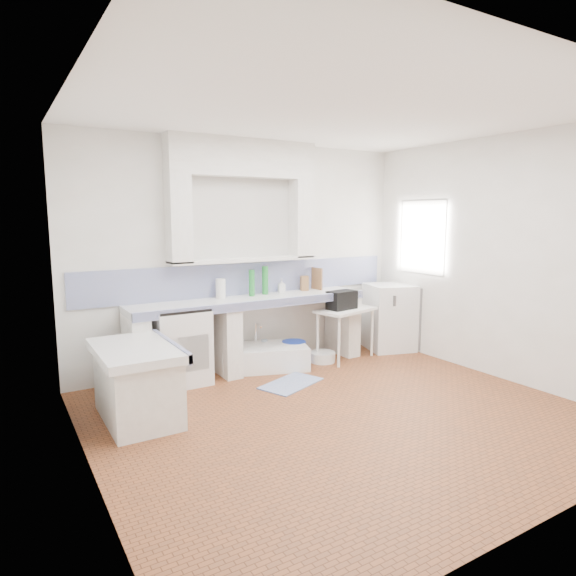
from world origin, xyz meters
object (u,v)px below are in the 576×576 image
side_table (345,334)px  fridge (389,317)px  stove (179,346)px  sink (264,358)px

side_table → fridge: (0.84, 0.07, 0.13)m
stove → sink: 1.11m
sink → fridge: bearing=15.2°
stove → side_table: stove is taller
stove → sink: (1.07, -0.02, -0.29)m
fridge → side_table: bearing=-158.4°
stove → sink: bearing=-1.0°
fridge → stove: bearing=-165.8°
stove → side_table: (2.20, -0.21, -0.08)m
sink → side_table: side_table is taller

